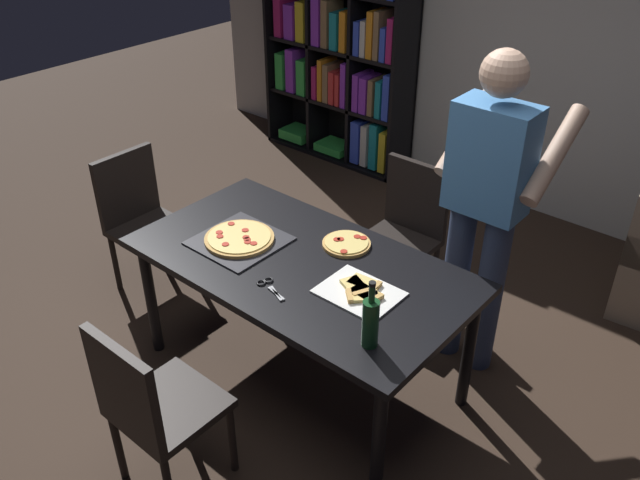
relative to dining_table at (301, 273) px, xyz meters
name	(u,v)px	position (x,y,z in m)	size (l,w,h in m)	color
ground_plane	(302,373)	(0.00, 0.00, -0.68)	(12.00, 12.00, 0.00)	#38281E
back_wall	(549,24)	(0.00, 2.60, 0.72)	(6.40, 0.10, 2.80)	silver
dining_table	(301,273)	(0.00, 0.00, 0.00)	(1.71, 0.92, 0.75)	black
chair_near_camera	(151,404)	(0.00, -0.95, -0.17)	(0.42, 0.42, 0.90)	black
chair_far_side	(405,227)	(0.00, 0.95, -0.17)	(0.42, 0.42, 0.90)	black
chair_left_end	(141,215)	(-1.34, 0.00, -0.17)	(0.42, 0.42, 0.90)	black
bookshelf	(341,47)	(-1.65, 2.37, 0.31)	(1.40, 0.35, 1.95)	black
person_serving_pizza	(486,200)	(0.59, 0.73, 0.32)	(0.55, 0.54, 1.75)	#38476B
pepperoni_pizza_on_tray	(239,239)	(-0.36, -0.07, 0.09)	(0.42, 0.42, 0.04)	#2D2D33
pizza_slices_on_towel	(361,292)	(0.39, -0.02, 0.08)	(0.36, 0.28, 0.03)	white
wine_bottle	(370,322)	(0.63, -0.27, 0.19)	(0.07, 0.07, 0.32)	#194723
kitchen_scissors	(269,286)	(0.03, -0.25, 0.08)	(0.20, 0.11, 0.01)	silver
second_pizza_plain	(346,244)	(0.09, 0.26, 0.08)	(0.25, 0.25, 0.03)	tan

